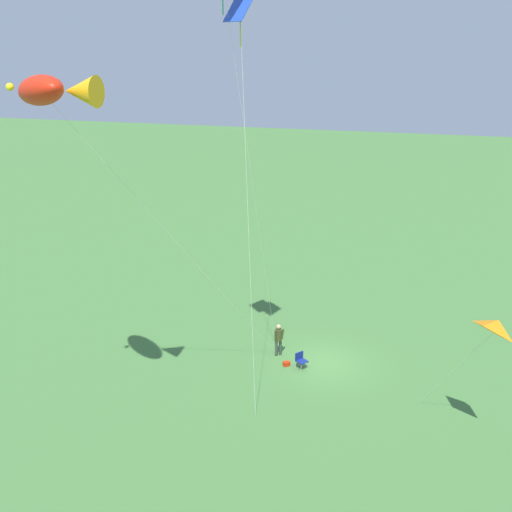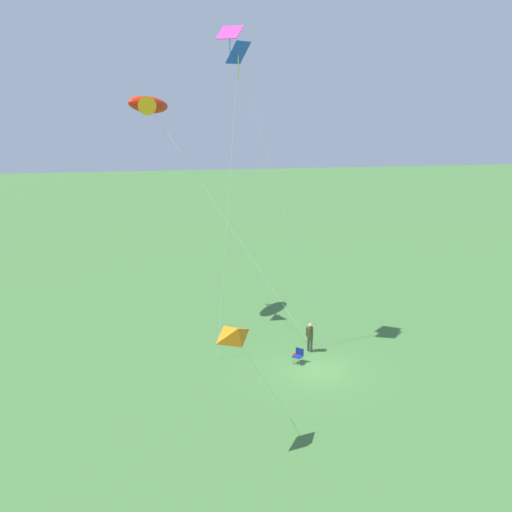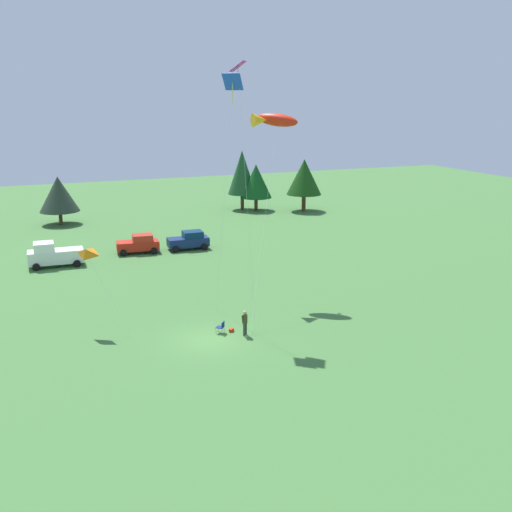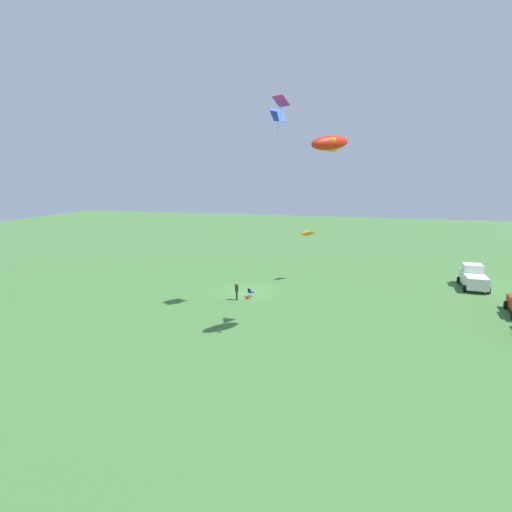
% 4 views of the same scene
% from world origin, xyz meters
% --- Properties ---
extents(ground_plane, '(160.00, 160.00, 0.00)m').
position_xyz_m(ground_plane, '(0.00, 0.00, 0.00)').
color(ground_plane, '#417237').
extents(person_kite_flyer, '(0.53, 0.47, 1.74)m').
position_xyz_m(person_kite_flyer, '(2.40, -0.17, 1.02)').
color(person_kite_flyer, '#334035').
rests_on(person_kite_flyer, ground).
extents(folding_chair, '(0.68, 0.68, 0.82)m').
position_xyz_m(folding_chair, '(1.06, 0.78, 0.49)').
color(folding_chair, navy).
rests_on(folding_chair, ground).
extents(backpack_on_grass, '(0.39, 0.37, 0.22)m').
position_xyz_m(backpack_on_grass, '(1.78, 0.75, 0.11)').
color(backpack_on_grass, red).
rests_on(backpack_on_grass, ground).
extents(truck_white_pickup, '(5.07, 2.56, 2.34)m').
position_xyz_m(truck_white_pickup, '(-8.09, 22.32, 1.10)').
color(truck_white_pickup, white).
rests_on(truck_white_pickup, ground).
extents(kite_large_fish, '(7.58, 10.52, 14.33)m').
position_xyz_m(kite_large_fish, '(8.17, 8.55, 13.66)').
color(kite_large_fish, red).
rests_on(kite_large_fish, ground).
extents(kite_diamond_rainbow, '(1.62, 6.12, 17.71)m').
position_xyz_m(kite_diamond_rainbow, '(3.63, 3.98, 16.84)').
color(kite_diamond_rainbow, '#D43198').
rests_on(kite_diamond_rainbow, ground).
extents(kite_delta_orange, '(3.17, 3.51, 5.81)m').
position_xyz_m(kite_delta_orange, '(-6.95, 4.95, 5.37)').
color(kite_delta_orange, orange).
rests_on(kite_delta_orange, ground).
extents(kite_diamond_blue, '(1.70, 2.12, 16.90)m').
position_xyz_m(kite_diamond_blue, '(3.10, 3.79, 15.96)').
color(kite_diamond_blue, blue).
rests_on(kite_diamond_blue, ground).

